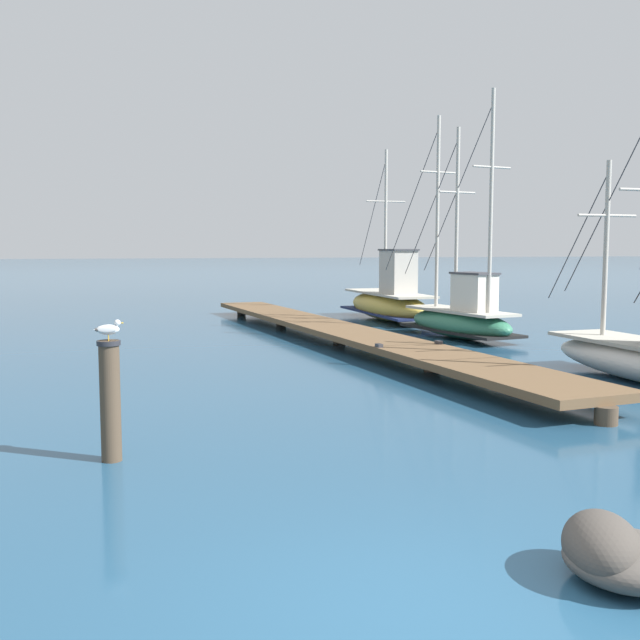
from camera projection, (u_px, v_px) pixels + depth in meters
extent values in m
plane|color=navy|center=(440.00, 625.00, 5.29)|extent=(400.00, 400.00, 0.00)
cube|color=brown|center=(339.00, 330.00, 21.09)|extent=(2.70, 21.28, 0.16)
cylinder|color=#4C3D2D|center=(606.00, 416.00, 11.30)|extent=(0.36, 0.36, 0.29)
cylinder|color=#4C3D2D|center=(432.00, 365.00, 16.21)|extent=(0.36, 0.36, 0.29)
cylinder|color=#4C3D2D|center=(339.00, 338.00, 21.12)|extent=(0.36, 0.36, 0.29)
cylinder|color=#4C3D2D|center=(281.00, 321.00, 26.02)|extent=(0.36, 0.36, 0.29)
cylinder|color=#4C3D2D|center=(241.00, 309.00, 30.93)|extent=(0.36, 0.36, 0.29)
cube|color=#333338|center=(379.00, 346.00, 16.86)|extent=(0.13, 0.20, 0.08)
cube|color=#333338|center=(439.00, 342.00, 17.45)|extent=(0.13, 0.20, 0.08)
ellipsoid|color=#337556|center=(459.00, 324.00, 22.21)|extent=(1.95, 4.73, 0.88)
cube|color=#B2AD9E|center=(460.00, 311.00, 22.18)|extent=(1.72, 4.26, 0.08)
cube|color=black|center=(459.00, 330.00, 22.23)|extent=(1.95, 4.64, 0.08)
cube|color=silver|center=(474.00, 293.00, 21.50)|extent=(0.89, 1.41, 1.09)
cube|color=#3D3D42|center=(474.00, 273.00, 21.44)|extent=(0.97, 1.52, 0.06)
cylinder|color=#B2ADA3|center=(457.00, 219.00, 22.11)|extent=(0.11, 0.11, 5.51)
cylinder|color=#B2ADA3|center=(457.00, 192.00, 22.03)|extent=(1.31, 0.20, 0.06)
cylinder|color=#333338|center=(429.00, 212.00, 23.42)|extent=(0.34, 2.85, 4.07)
cylinder|color=#B2ADA3|center=(438.00, 212.00, 23.01)|extent=(0.11, 0.11, 6.01)
cylinder|color=#B2ADA3|center=(438.00, 172.00, 22.89)|extent=(1.31, 0.20, 0.06)
cylinder|color=#333338|center=(410.00, 205.00, 24.44)|extent=(0.36, 3.11, 4.45)
cylinder|color=#B2ADA3|center=(491.00, 202.00, 20.62)|extent=(0.11, 0.11, 6.34)
cylinder|color=#B2ADA3|center=(492.00, 167.00, 20.52)|extent=(1.31, 0.20, 0.06)
cylinder|color=#333338|center=(455.00, 195.00, 22.13)|extent=(0.38, 3.27, 4.69)
cylinder|color=#333338|center=(604.00, 210.00, 16.07)|extent=(0.08, 2.63, 3.74)
cylinder|color=#B2ADA3|center=(606.00, 248.00, 16.06)|extent=(0.11, 0.11, 3.86)
cylinder|color=#B2ADA3|center=(607.00, 216.00, 15.99)|extent=(1.53, 0.09, 0.06)
cylinder|color=#333338|center=(576.00, 240.00, 17.02)|extent=(0.07, 2.01, 2.86)
ellipsoid|color=gold|center=(388.00, 306.00, 27.77)|extent=(2.00, 6.34, 1.07)
cube|color=#B2AD9E|center=(388.00, 293.00, 27.72)|extent=(1.77, 5.71, 0.08)
cube|color=#19234C|center=(388.00, 312.00, 27.79)|extent=(2.02, 6.22, 0.08)
cube|color=#B7B2A8|center=(398.00, 272.00, 26.74)|extent=(0.98, 1.53, 1.59)
cube|color=#3D3D42|center=(398.00, 250.00, 26.66)|extent=(1.05, 1.65, 0.06)
cylinder|color=#B2ADA3|center=(386.00, 221.00, 27.75)|extent=(0.11, 0.11, 5.41)
cylinder|color=#B2ADA3|center=(386.00, 201.00, 27.68)|extent=(1.59, 0.12, 0.06)
cylinder|color=#333338|center=(372.00, 216.00, 29.11)|extent=(0.13, 2.81, 4.00)
cylinder|color=#4C3D2D|center=(110.00, 401.00, 9.31)|extent=(0.26, 0.26, 1.57)
cylinder|color=#28282D|center=(109.00, 343.00, 9.24)|extent=(0.30, 0.30, 0.06)
cylinder|color=gold|center=(108.00, 338.00, 9.25)|extent=(0.01, 0.01, 0.07)
cylinder|color=gold|center=(109.00, 338.00, 9.21)|extent=(0.01, 0.01, 0.07)
ellipsoid|color=white|center=(108.00, 330.00, 9.22)|extent=(0.28, 0.12, 0.13)
ellipsoid|color=silver|center=(106.00, 328.00, 9.27)|extent=(0.24, 0.03, 0.09)
ellipsoid|color=#383838|center=(97.00, 329.00, 9.23)|extent=(0.07, 0.03, 0.04)
ellipsoid|color=silver|center=(107.00, 329.00, 9.16)|extent=(0.24, 0.03, 0.09)
ellipsoid|color=#383838|center=(98.00, 330.00, 9.13)|extent=(0.07, 0.03, 0.04)
cone|color=white|center=(96.00, 330.00, 9.17)|extent=(0.08, 0.07, 0.07)
sphere|color=white|center=(117.00, 323.00, 9.25)|extent=(0.08, 0.08, 0.08)
cone|color=gold|center=(121.00, 323.00, 9.26)|extent=(0.05, 0.02, 0.02)
ellipsoid|color=#4A4540|center=(628.00, 560.00, 5.94)|extent=(1.45, 1.45, 0.40)
ellipsoid|color=#413C37|center=(602.00, 547.00, 6.01)|extent=(1.04, 1.17, 0.55)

